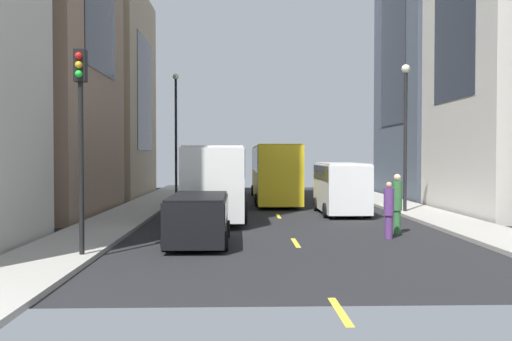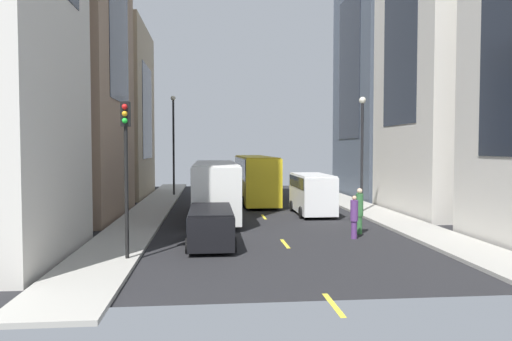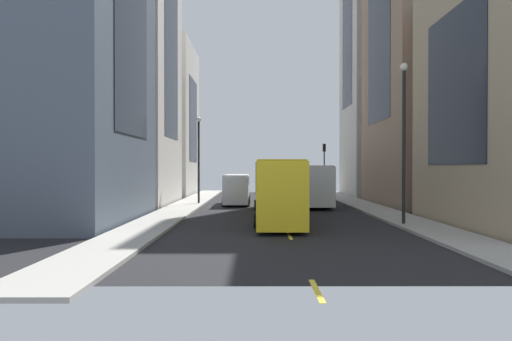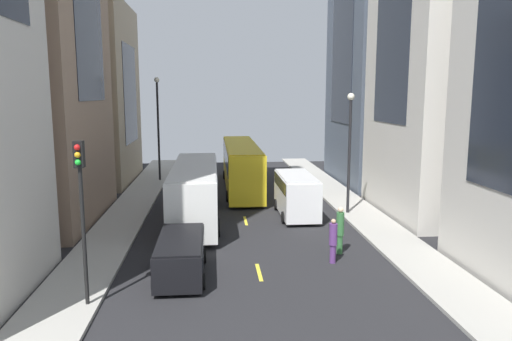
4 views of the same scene
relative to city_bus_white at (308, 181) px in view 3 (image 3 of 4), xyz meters
The scene contains 22 objects.
ground_plane 5.17m from the city_bus_white, 51.37° to the left, with size 41.25×41.25×0.00m, color black.
sidewalk_west 6.02m from the city_bus_white, 139.32° to the left, with size 2.65×44.00×0.15m, color #9E9B93.
sidewalk_east 11.09m from the city_bus_white, 19.91° to the left, with size 2.65×44.00×0.15m, color #9E9B93.
lane_stripe_0 17.65m from the city_bus_white, 80.25° to the right, with size 0.16×2.00×0.01m, color yellow.
lane_stripe_1 9.58m from the city_bus_white, 71.51° to the right, with size 0.16×2.00×0.01m, color yellow.
lane_stripe_2 3.61m from the city_bus_white, ahead, with size 0.16×2.00×0.01m, color yellow.
lane_stripe_3 8.69m from the city_bus_white, 69.43° to the left, with size 0.16×2.00×0.01m, color yellow.
lane_stripe_4 16.71m from the city_bus_white, 79.68° to the left, with size 0.16×2.00×0.01m, color yellow.
lane_stripe_5 24.98m from the city_bus_white, 83.15° to the left, with size 0.16×2.00×0.01m, color yellow.
building_west_1 16.90m from the city_bus_white, behind, with size 7.98×11.11×31.49m.
building_east_0 21.21m from the city_bus_white, 36.01° to the right, with size 9.11×9.94×17.26m.
building_east_1 18.46m from the city_bus_white, ahead, with size 6.49×9.69×25.49m.
building_east_2 22.25m from the city_bus_white, 34.53° to the left, with size 9.81×11.05×22.62m.
city_bus_white is the anchor object (origin of this frame).
streetcar_yellow 9.95m from the city_bus_white, 70.57° to the left, with size 2.70×14.49×3.59m.
delivery_van_white 6.21m from the city_bus_white, ahead, with size 2.25×5.38×2.58m.
car_black_0 9.02m from the city_bus_white, 91.90° to the right, with size 2.05×4.74×1.63m.
pedestrian_walking_far 9.80m from the city_bus_white, 44.16° to the right, with size 0.36×0.36×2.26m.
pedestrian_crossing_mid 10.28m from the city_bus_white, 51.55° to the right, with size 0.36×0.36×2.02m.
traffic_light_near_corner 12.42m from the city_bus_white, 106.14° to the right, with size 0.32×0.44×5.78m.
streetlamp_near 9.81m from the city_bus_white, ahead, with size 0.44×0.44×7.38m.
streetlamp_far 14.07m from the city_bus_white, 104.84° to the left, with size 0.44×0.44×8.71m.
Camera 3 is at (1.59, 31.52, 3.21)m, focal length 28.51 mm.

